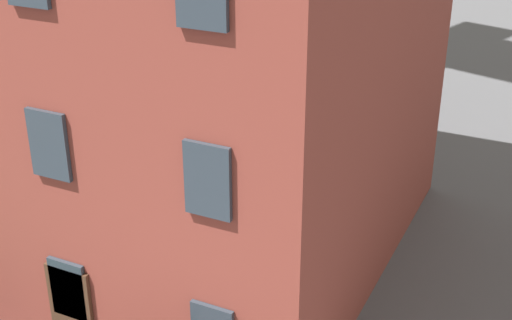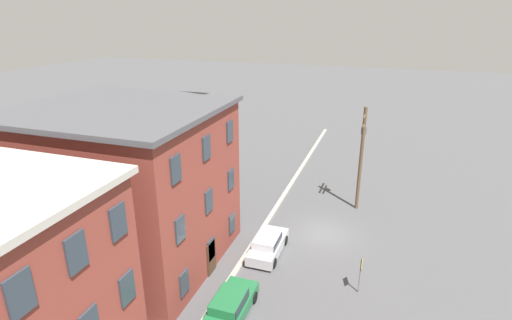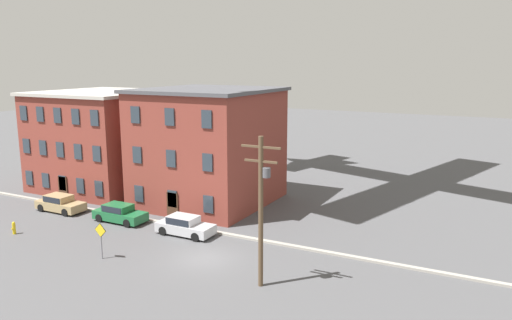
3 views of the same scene
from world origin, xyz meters
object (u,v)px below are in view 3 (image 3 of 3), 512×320
at_px(car_green, 119,213).
at_px(caution_sign, 101,235).
at_px(car_silver, 185,225).
at_px(utility_pole, 261,204).
at_px(fire_hydrant, 14,228).
at_px(car_tan, 60,203).

bearing_deg(car_green, caution_sign, -56.00).
height_order(car_silver, utility_pole, utility_pole).
bearing_deg(fire_hydrant, caution_sign, -3.34).
height_order(utility_pole, fire_hydrant, utility_pole).
bearing_deg(car_tan, caution_sign, -29.89).
distance_m(car_tan, utility_pole, 22.96).
xyz_separation_m(car_silver, fire_hydrant, (-11.45, -5.78, -0.27)).
distance_m(caution_sign, fire_hydrant, 9.41).
height_order(car_silver, fire_hydrant, car_silver).
distance_m(car_green, car_silver, 6.48).
height_order(car_green, utility_pole, utility_pole).
relative_size(car_green, caution_sign, 1.80).
relative_size(car_green, utility_pole, 0.50).
bearing_deg(caution_sign, car_green, 124.00).
relative_size(car_tan, car_silver, 1.00).
xyz_separation_m(car_silver, caution_sign, (-2.13, -6.32, 0.88)).
xyz_separation_m(caution_sign, fire_hydrant, (-9.33, 0.54, -1.15)).
distance_m(car_green, caution_sign, 7.82).
distance_m(caution_sign, utility_pole, 11.65).
height_order(car_tan, car_silver, same).
xyz_separation_m(car_tan, utility_pole, (22.01, -5.06, 4.17)).
bearing_deg(utility_pole, caution_sign, -173.83).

